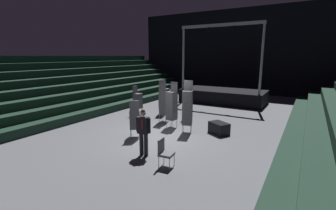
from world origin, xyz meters
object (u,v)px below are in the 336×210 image
chair_stack_rear_left (138,100)px  chair_stack_mid_right (164,101)px  stage_riser (223,95)px  man_with_tie (143,130)px  chair_stack_front_right (135,119)px  chair_stack_rear_right (172,105)px  equipment_road_case (219,128)px  chair_stack_mid_centre (188,102)px  loose_chair_near_man (165,151)px  chair_stack_front_left (162,101)px  chair_stack_mid_left (187,107)px

chair_stack_rear_left → chair_stack_mid_right: bearing=77.7°
stage_riser → man_with_tie: 11.47m
chair_stack_front_right → chair_stack_rear_right: chair_stack_rear_right is taller
stage_riser → man_with_tie: stage_riser is taller
chair_stack_mid_right → stage_riser: bearing=79.0°
man_with_tie → chair_stack_rear_right: bearing=-86.4°
equipment_road_case → chair_stack_mid_centre: bearing=145.9°
chair_stack_front_right → loose_chair_near_man: size_ratio=1.81×
stage_riser → chair_stack_mid_centre: (-0.13, -5.96, 0.38)m
chair_stack_front_left → chair_stack_mid_centre: chair_stack_mid_centre is taller
chair_stack_front_left → loose_chair_near_man: chair_stack_front_left is taller
chair_stack_mid_right → chair_stack_mid_centre: (0.89, 1.15, -0.17)m
chair_stack_rear_left → equipment_road_case: chair_stack_rear_left is taller
chair_stack_mid_left → chair_stack_rear_left: 4.53m
chair_stack_front_left → chair_stack_mid_left: chair_stack_mid_left is taller
chair_stack_mid_right → chair_stack_rear_left: (-2.24, 0.50, -0.25)m
stage_riser → chair_stack_rear_right: size_ratio=2.72×
chair_stack_mid_left → man_with_tie: bearing=69.3°
stage_riser → chair_stack_rear_right: 7.86m
chair_stack_rear_left → chair_stack_front_right: bearing=36.7°
chair_stack_mid_right → loose_chair_near_man: (2.91, -4.69, -0.62)m
chair_stack_front_right → chair_stack_mid_centre: size_ratio=0.87×
chair_stack_mid_right → chair_stack_rear_left: chair_stack_mid_right is taller
chair_stack_mid_centre → chair_stack_rear_right: size_ratio=0.85×
chair_stack_front_right → equipment_road_case: (3.07, 2.40, -0.59)m
chair_stack_front_right → chair_stack_mid_right: chair_stack_mid_right is taller
chair_stack_mid_centre → stage_riser: bearing=-119.5°
chair_stack_mid_left → loose_chair_near_man: bearing=87.2°
stage_riser → chair_stack_front_right: (-0.77, -10.00, 0.25)m
chair_stack_rear_left → chair_stack_rear_right: bearing=68.8°
chair_stack_rear_left → loose_chair_near_man: (5.15, -5.19, -0.37)m
stage_riser → chair_stack_mid_left: stage_riser is taller
stage_riser → chair_stack_mid_right: 7.20m
man_with_tie → chair_stack_mid_centre: 5.56m
chair_stack_front_right → chair_stack_mid_centre: chair_stack_mid_centre is taller
chair_stack_mid_right → loose_chair_near_man: bearing=-60.9°
stage_riser → chair_stack_front_right: stage_riser is taller
chair_stack_front_left → loose_chair_near_man: size_ratio=1.81×
chair_stack_front_left → chair_stack_front_right: (1.19, -4.20, 0.00)m
man_with_tie → chair_stack_rear_left: bearing=-60.5°
loose_chair_near_man → chair_stack_rear_right: bearing=-159.0°
chair_stack_front_left → equipment_road_case: chair_stack_front_left is taller
chair_stack_mid_right → loose_chair_near_man: size_ratio=2.44×
chair_stack_rear_left → loose_chair_near_man: chair_stack_rear_left is taller
chair_stack_rear_right → chair_stack_front_right: bearing=81.9°
loose_chair_near_man → chair_stack_front_left: bearing=-153.3°
stage_riser → loose_chair_near_man: 11.94m
man_with_tie → chair_stack_front_left: 6.26m
man_with_tie → chair_stack_mid_left: size_ratio=0.70×
chair_stack_front_left → chair_stack_front_right: bearing=-99.1°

